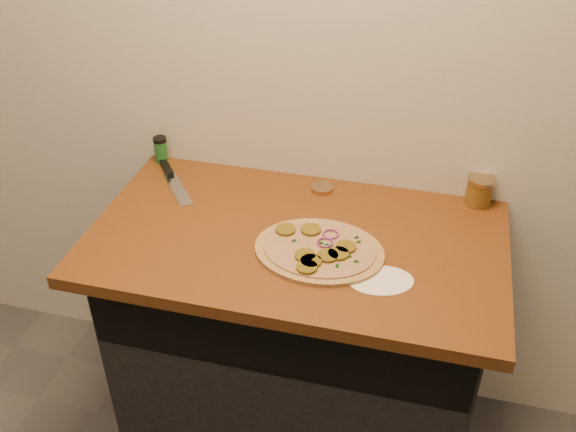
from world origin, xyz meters
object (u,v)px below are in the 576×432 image
(pizza, at_px, (319,250))
(spice_shaker, at_px, (161,149))
(chefs_knife, at_px, (171,177))
(salsa_jar, at_px, (480,191))

(pizza, distance_m, spice_shaker, 0.73)
(chefs_knife, bearing_deg, spice_shaker, 127.70)
(pizza, relative_size, chefs_knife, 1.41)
(chefs_knife, height_order, salsa_jar, salsa_jar)
(salsa_jar, bearing_deg, chefs_knife, -174.31)
(pizza, relative_size, salsa_jar, 3.99)
(salsa_jar, bearing_deg, spice_shaker, 180.00)
(pizza, bearing_deg, chefs_knife, 154.27)
(pizza, relative_size, spice_shaker, 4.04)
(pizza, distance_m, salsa_jar, 0.56)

